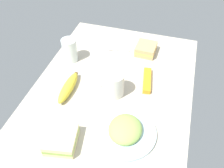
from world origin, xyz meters
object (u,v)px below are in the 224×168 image
sandwich_main (61,139)px  glass_of_milk (70,51)px  sandwich_side (146,49)px  snack_bar (147,80)px  plate_of_food (125,131)px  coffee_mug_black (114,84)px  spoon (113,49)px  banana (68,87)px

sandwich_main → glass_of_milk: size_ratio=1.18×
sandwich_main → sandwich_side: (-57.02, 17.48, 0.00)cm
sandwich_main → snack_bar: bearing=149.6°
plate_of_food → snack_bar: bearing=174.8°
coffee_mug_black → sandwich_side: size_ratio=0.99×
coffee_mug_black → spoon: 29.49cm
sandwich_side → glass_of_milk: size_ratio=0.95×
plate_of_food → spoon: 48.40cm
coffee_mug_black → sandwich_main: size_ratio=0.80×
coffee_mug_black → sandwich_side: coffee_mug_black is taller
snack_bar → glass_of_milk: bearing=-106.3°
plate_of_food → banana: (-13.54, -27.05, 0.22)cm
plate_of_food → banana: bearing=-116.6°
sandwich_side → banana: sandwich_side is taller
plate_of_food → spoon: (-45.17, -17.34, -1.43)cm
spoon → snack_bar: (17.61, 19.83, 0.62)cm
spoon → banana: bearing=-17.1°
plate_of_food → sandwich_side: 47.39cm
plate_of_food → snack_bar: plate_of_food is taller
sandwich_main → spoon: 54.90cm
sandwich_main → glass_of_milk: 44.77cm
banana → coffee_mug_black: bearing=101.8°
plate_of_food → sandwich_main: plate_of_food is taller
sandwich_side → banana: (33.81, -25.15, -0.17)cm
sandwich_main → coffee_mug_black: bearing=158.8°
sandwich_side → banana: bearing=-36.6°
sandwich_main → glass_of_milk: glass_of_milk is taller
glass_of_milk → snack_bar: 37.19cm
sandwich_side → spoon: 15.70cm
sandwich_main → sandwich_side: size_ratio=1.23×
plate_of_food → glass_of_milk: size_ratio=2.01×
glass_of_milk → spoon: bearing=126.9°
plate_of_food → sandwich_side: size_ratio=2.11×
coffee_mug_black → glass_of_milk: size_ratio=0.94×
glass_of_milk → spoon: size_ratio=0.91×
plate_of_food → sandwich_main: size_ratio=1.71×
sandwich_side → sandwich_main: bearing=-17.0°
coffee_mug_black → glass_of_milk: (-15.18, -25.24, -0.44)cm
banana → spoon: size_ratio=1.50×
plate_of_food → spoon: plate_of_food is taller
spoon → plate_of_food: bearing=21.0°
banana → snack_bar: (-14.01, 29.54, -1.03)cm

